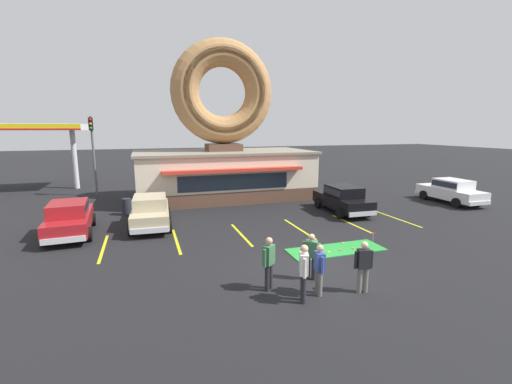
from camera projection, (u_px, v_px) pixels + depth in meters
The scene contains 31 objects.
ground_plane at pixel (312, 273), 11.84m from camera, with size 160.00×160.00×0.00m, color black.
donut_shop_building at pixel (224, 146), 24.22m from camera, with size 12.30×6.75×10.96m.
putting_mat at pixel (336, 250), 14.10m from camera, with size 4.05×1.40×0.03m, color green.
mini_donut_near_left at pixel (306, 250), 13.94m from camera, with size 0.13×0.13×0.04m, color #A5724C.
mini_donut_near_right at pixel (313, 257), 13.14m from camera, with size 0.13×0.13×0.04m, color #D17F47.
mini_donut_mid_left at pixel (329, 252), 13.73m from camera, with size 0.13×0.13×0.04m, color #E5C666.
mini_donut_mid_centre at pixel (322, 249), 14.07m from camera, with size 0.13×0.13×0.04m, color #A5724C.
mini_donut_mid_right at pixel (353, 248), 14.15m from camera, with size 0.13×0.13×0.04m, color #D17F47.
mini_donut_far_left at pixel (321, 252), 13.69m from camera, with size 0.13×0.13×0.04m, color brown.
mini_donut_far_centre at pixel (341, 250), 13.99m from camera, with size 0.13×0.13×0.04m, color #D17F47.
mini_donut_far_right at pixel (343, 243), 14.85m from camera, with size 0.13×0.13×0.04m, color #E5C666.
golf_ball at pixel (308, 249), 14.00m from camera, with size 0.04×0.04×0.04m, color white.
putting_flag_pin at pixel (374, 236), 14.55m from camera, with size 0.13×0.01×0.55m.
car_white at pixel (451, 190), 22.89m from camera, with size 2.06×4.60×1.60m.
car_champagne at pixel (150, 210), 17.31m from camera, with size 2.14×4.64×1.60m.
car_red at pixel (69, 217), 15.91m from camera, with size 2.18×4.65×1.60m.
car_black at pixel (343, 198), 20.31m from camera, with size 2.13×4.63×1.60m.
pedestrian_blue_sweater_man at pixel (311, 255), 11.22m from camera, with size 0.48×0.43×1.56m.
pedestrian_hooded_kid at pixel (269, 261), 10.47m from camera, with size 0.48×0.43×1.69m.
pedestrian_leather_jacket_man at pixel (319, 267), 10.17m from camera, with size 0.29×0.59×1.57m.
pedestrian_clipboard_woman at pixel (363, 265), 10.29m from camera, with size 0.59×0.31×1.62m.
pedestrian_beanie_man at pixel (304, 270), 9.72m from camera, with size 0.36×0.56×1.72m.
trash_bin at pixel (127, 206), 19.74m from camera, with size 0.57×0.57×0.97m.
traffic_light_pole at pixel (93, 146), 24.63m from camera, with size 0.28×0.47×5.80m.
gas_station_canopy at pixel (22, 129), 26.65m from camera, with size 9.00×4.46×5.30m.
parking_stripe_far_left at pixel (103, 248), 14.31m from camera, with size 0.12×3.60×0.01m, color yellow.
parking_stripe_left at pixel (176, 241), 15.23m from camera, with size 0.12×3.60×0.01m, color yellow.
parking_stripe_mid_left at pixel (241, 234), 16.16m from camera, with size 0.12×3.60×0.01m, color yellow.
parking_stripe_centre at pixel (299, 229), 17.08m from camera, with size 0.12×3.60×0.01m, color yellow.
parking_stripe_mid_right at pixel (351, 224), 18.01m from camera, with size 0.12×3.60×0.01m, color yellow.
parking_stripe_right at pixel (397, 219), 18.93m from camera, with size 0.12×3.60×0.01m, color yellow.
Camera 1 is at (-5.32, -9.96, 4.93)m, focal length 24.00 mm.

